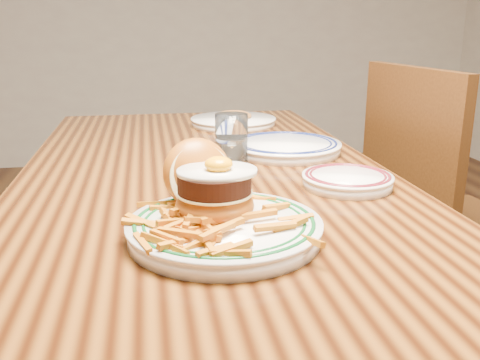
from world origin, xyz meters
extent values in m
cube|color=black|center=(0.00, 0.00, 0.72)|extent=(0.85, 1.60, 0.05)
cylinder|color=black|center=(-0.36, 0.74, 0.35)|extent=(0.07, 0.07, 0.70)
cylinder|color=black|center=(0.36, 0.74, 0.35)|extent=(0.07, 0.07, 0.70)
cube|color=#3F230D|center=(0.81, 0.19, 0.46)|extent=(0.51, 0.51, 0.04)
cube|color=#3F230D|center=(0.61, 0.17, 0.72)|extent=(0.09, 0.45, 0.48)
cylinder|color=#3F230D|center=(0.98, 0.41, 0.22)|extent=(0.04, 0.04, 0.44)
cylinder|color=#3F230D|center=(0.59, 0.36, 0.22)|extent=(0.04, 0.04, 0.44)
cylinder|color=#3F230D|center=(0.65, -0.02, 0.22)|extent=(0.04, 0.04, 0.44)
cylinder|color=white|center=(-0.01, -0.44, 0.76)|extent=(0.31, 0.31, 0.02)
cylinder|color=white|center=(-0.01, -0.44, 0.78)|extent=(0.31, 0.31, 0.01)
torus|color=#0C471D|center=(-0.01, -0.44, 0.78)|extent=(0.29, 0.29, 0.01)
torus|color=#0C471D|center=(-0.01, -0.44, 0.78)|extent=(0.26, 0.26, 0.01)
ellipsoid|color=#A34A15|center=(-0.03, -0.40, 0.79)|extent=(0.13, 0.13, 0.06)
cylinder|color=#F6E59A|center=(-0.03, -0.40, 0.82)|extent=(0.12, 0.12, 0.00)
cylinder|color=black|center=(-0.03, -0.40, 0.83)|extent=(0.12, 0.12, 0.03)
ellipsoid|color=white|center=(-0.02, -0.40, 0.85)|extent=(0.13, 0.11, 0.01)
ellipsoid|color=#FD9B05|center=(-0.02, -0.41, 0.87)|extent=(0.05, 0.05, 0.03)
ellipsoid|color=#A34A15|center=(-0.05, -0.33, 0.83)|extent=(0.15, 0.13, 0.14)
cylinder|color=#F6E59A|center=(-0.04, -0.35, 0.83)|extent=(0.12, 0.07, 0.11)
cylinder|color=white|center=(0.28, -0.20, 0.76)|extent=(0.19, 0.19, 0.02)
cylinder|color=white|center=(0.28, -0.20, 0.77)|extent=(0.19, 0.19, 0.01)
torus|color=#57141C|center=(0.28, -0.20, 0.78)|extent=(0.18, 0.18, 0.01)
torus|color=#57141C|center=(0.28, -0.20, 0.78)|extent=(0.16, 0.16, 0.01)
cube|color=silver|center=(0.30, -0.19, 0.77)|extent=(0.09, 0.10, 0.00)
cylinder|color=white|center=(0.23, 0.11, 0.76)|extent=(0.29, 0.29, 0.02)
cylinder|color=white|center=(0.23, 0.11, 0.78)|extent=(0.29, 0.29, 0.01)
torus|color=#0E1749|center=(0.23, 0.11, 0.78)|extent=(0.27, 0.27, 0.01)
torus|color=#0E1749|center=(0.23, 0.11, 0.78)|extent=(0.24, 0.24, 0.01)
cylinder|color=white|center=(0.07, 0.04, 0.81)|extent=(0.08, 0.08, 0.12)
cylinder|color=silver|center=(0.07, 0.04, 0.78)|extent=(0.07, 0.07, 0.06)
cylinder|color=white|center=(0.15, 0.52, 0.76)|extent=(0.28, 0.28, 0.02)
cylinder|color=white|center=(0.15, 0.52, 0.77)|extent=(0.28, 0.28, 0.01)
ellipsoid|color=#AE6D31|center=(0.15, 0.52, 0.78)|extent=(0.12, 0.10, 0.04)
camera|label=1|loc=(-0.13, -1.22, 1.09)|focal=40.00mm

